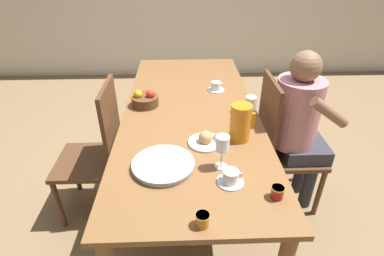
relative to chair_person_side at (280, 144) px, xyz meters
name	(u,v)px	position (x,y,z in m)	size (l,w,h in m)	color
ground_plane	(191,189)	(-0.63, 0.10, -0.50)	(20.00, 20.00, 0.00)	#7F6647
dining_table	(190,121)	(-0.63, 0.10, 0.14)	(0.90, 2.11, 0.72)	brown
chair_person_side	(280,144)	(0.00, 0.00, 0.00)	(0.42, 0.42, 0.98)	#51331E
chair_opposite	(98,151)	(-1.26, -0.05, 0.00)	(0.42, 0.42, 0.98)	#51331E
person_seated	(300,122)	(0.10, -0.01, 0.18)	(0.39, 0.41, 1.16)	#33333D
red_pitcher	(240,122)	(-0.36, -0.26, 0.33)	(0.14, 0.12, 0.22)	orange
wine_glass_water	(251,104)	(-0.27, -0.09, 0.36)	(0.07, 0.07, 0.19)	white
wine_glass_juice	(222,145)	(-0.49, -0.51, 0.36)	(0.07, 0.07, 0.18)	white
teacup_near_person	(231,178)	(-0.46, -0.63, 0.25)	(0.13, 0.13, 0.07)	silver
teacup_across	(216,87)	(-0.42, 0.42, 0.25)	(0.13, 0.13, 0.07)	silver
serving_tray	(163,165)	(-0.78, -0.51, 0.24)	(0.32, 0.32, 0.03)	#9E9EA3
bread_plate	(205,140)	(-0.56, -0.30, 0.25)	(0.20, 0.20, 0.08)	silver
jam_jar_amber	(203,219)	(-0.61, -0.88, 0.26)	(0.06, 0.06, 0.06)	#C67A1E
jam_jar_red	(277,192)	(-0.27, -0.74, 0.26)	(0.06, 0.06, 0.06)	#A81E1E
fruit_bowl	(145,100)	(-0.94, 0.19, 0.27)	(0.19, 0.19, 0.12)	brown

